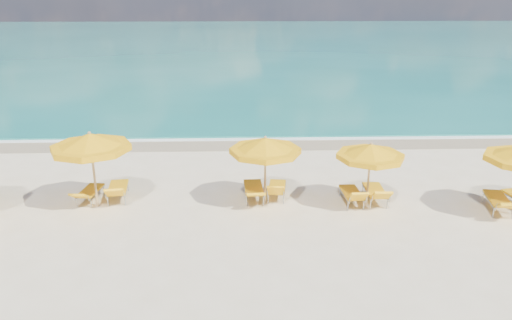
{
  "coord_description": "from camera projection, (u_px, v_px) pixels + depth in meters",
  "views": [
    {
      "loc": [
        -0.5,
        -14.49,
        6.8
      ],
      "look_at": [
        0.0,
        1.5,
        1.2
      ],
      "focal_mm": 35.0,
      "sensor_mm": 36.0,
      "label": 1
    }
  ],
  "objects": [
    {
      "name": "ground_plane",
      "position": [
        257.0,
        211.0,
        15.93
      ],
      "size": [
        120.0,
        120.0,
        0.0
      ],
      "primitive_type": "plane",
      "color": "beige"
    },
    {
      "name": "ocean",
      "position": [
        244.0,
        44.0,
        61.21
      ],
      "size": [
        120.0,
        80.0,
        0.3
      ],
      "primitive_type": "cube",
      "color": "#12695F",
      "rests_on": "ground"
    },
    {
      "name": "wet_sand_band",
      "position": [
        252.0,
        142.0,
        22.91
      ],
      "size": [
        120.0,
        2.6,
        0.01
      ],
      "primitive_type": "cube",
      "color": "tan",
      "rests_on": "ground"
    },
    {
      "name": "foam_line",
      "position": [
        252.0,
        137.0,
        23.67
      ],
      "size": [
        120.0,
        1.2,
        0.03
      ],
      "primitive_type": "cube",
      "color": "white",
      "rests_on": "ground"
    },
    {
      "name": "whitecap_near",
      "position": [
        154.0,
        99.0,
        31.79
      ],
      "size": [
        14.0,
        0.36,
        0.05
      ],
      "primitive_type": "cube",
      "color": "white",
      "rests_on": "ground"
    },
    {
      "name": "whitecap_far",
      "position": [
        350.0,
        78.0,
        38.81
      ],
      "size": [
        18.0,
        0.3,
        0.05
      ],
      "primitive_type": "cube",
      "color": "white",
      "rests_on": "ground"
    },
    {
      "name": "umbrella_3",
      "position": [
        90.0,
        143.0,
        15.54
      ],
      "size": [
        2.66,
        2.66,
        2.55
      ],
      "rotation": [
        0.0,
        0.0,
        0.06
      ],
      "color": "tan",
      "rests_on": "ground"
    },
    {
      "name": "umbrella_4",
      "position": [
        265.0,
        146.0,
        15.79
      ],
      "size": [
        2.36,
        2.36,
        2.34
      ],
      "rotation": [
        0.0,
        0.0,
        -0.03
      ],
      "color": "tan",
      "rests_on": "ground"
    },
    {
      "name": "umbrella_5",
      "position": [
        371.0,
        152.0,
        15.65
      ],
      "size": [
        2.3,
        2.3,
        2.19
      ],
      "rotation": [
        0.0,
        0.0,
        -0.07
      ],
      "color": "tan",
      "rests_on": "ground"
    },
    {
      "name": "lounger_3_left",
      "position": [
        90.0,
        195.0,
        16.62
      ],
      "size": [
        0.73,
        1.7,
        0.68
      ],
      "rotation": [
        0.0,
        0.0,
        -0.12
      ],
      "color": "#A5A8AD",
      "rests_on": "ground"
    },
    {
      "name": "lounger_3_right",
      "position": [
        118.0,
        193.0,
        16.74
      ],
      "size": [
        0.83,
        1.88,
        0.82
      ],
      "rotation": [
        0.0,
        0.0,
        0.13
      ],
      "color": "#A5A8AD",
      "rests_on": "ground"
    },
    {
      "name": "lounger_4_left",
      "position": [
        254.0,
        193.0,
        16.73
      ],
      "size": [
        0.7,
        1.94,
        0.72
      ],
      "rotation": [
        0.0,
        0.0,
        0.05
      ],
      "color": "#A5A8AD",
      "rests_on": "ground"
    },
    {
      "name": "lounger_4_right",
      "position": [
        277.0,
        192.0,
        16.86
      ],
      "size": [
        0.77,
        1.7,
        0.81
      ],
      "rotation": [
        0.0,
        0.0,
        -0.13
      ],
      "color": "#A5A8AD",
      "rests_on": "ground"
    },
    {
      "name": "lounger_5_left",
      "position": [
        352.0,
        197.0,
        16.42
      ],
      "size": [
        0.64,
        1.7,
        0.8
      ],
      "rotation": [
        0.0,
        0.0,
        0.04
      ],
      "color": "#A5A8AD",
      "rests_on": "ground"
    },
    {
      "name": "lounger_5_right",
      "position": [
        375.0,
        196.0,
        16.53
      ],
      "size": [
        0.66,
        1.8,
        0.82
      ],
      "rotation": [
        0.0,
        0.0,
        -0.03
      ],
      "color": "#A5A8AD",
      "rests_on": "ground"
    },
    {
      "name": "lounger_6_left",
      "position": [
        498.0,
        204.0,
        15.87
      ],
      "size": [
        0.95,
        1.96,
        0.76
      ],
      "rotation": [
        0.0,
        0.0,
        -0.19
      ],
      "color": "#A5A8AD",
      "rests_on": "ground"
    }
  ]
}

